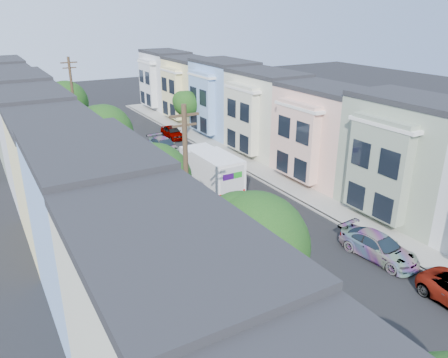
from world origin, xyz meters
name	(u,v)px	position (x,y,z in m)	size (l,w,h in m)	color
ground	(299,267)	(0.00, 0.00, 0.00)	(160.00, 160.00, 0.00)	black
road_slab	(189,185)	(0.00, 15.00, 0.01)	(12.00, 70.00, 0.02)	black
curb_left	(122,199)	(-6.05, 15.00, 0.07)	(0.30, 70.00, 0.15)	gray
curb_right	(247,172)	(6.05, 15.00, 0.07)	(0.30, 70.00, 0.15)	gray
sidewalk_left	(106,202)	(-7.35, 15.00, 0.07)	(2.60, 70.00, 0.15)	gray
sidewalk_right	(258,170)	(7.35, 15.00, 0.07)	(2.60, 70.00, 0.15)	gray
centerline	(189,185)	(0.00, 15.00, 0.00)	(0.12, 70.00, 0.01)	gold
townhouse_row_left	(57,213)	(-11.15, 15.00, 0.00)	(5.00, 70.00, 8.50)	beige
townhouse_row_right	(290,164)	(11.15, 15.00, 0.00)	(5.00, 70.00, 8.50)	beige
tree_b	(252,248)	(-6.30, -4.17, 5.26)	(4.70, 4.70, 7.63)	black
tree_c	(153,181)	(-6.30, 6.85, 4.49)	(4.70, 4.70, 6.86)	black
tree_d	(103,133)	(-6.30, 17.72, 4.94)	(4.70, 4.70, 7.31)	black
tree_e	(66,103)	(-6.30, 32.42, 4.90)	(4.70, 4.70, 7.27)	black
tree_far_r	(186,104)	(6.89, 29.79, 3.83)	(3.10, 3.10, 5.43)	black
utility_pole_near	(187,198)	(-6.30, 2.00, 5.15)	(1.60, 0.26, 10.00)	#42301E
utility_pole_far	(75,108)	(-6.30, 28.00, 5.15)	(1.60, 0.26, 10.00)	#42301E
fedex_truck	(212,169)	(1.30, 13.22, 1.85)	(2.66, 6.91, 3.32)	white
lead_sedan	(164,146)	(1.81, 24.82, 0.77)	(2.15, 5.12, 1.54)	black
parked_left_b	(302,354)	(-4.90, -6.18, 0.64)	(1.35, 3.83, 1.28)	#0E0D3A
parked_left_c	(214,267)	(-4.90, 1.68, 0.66)	(1.57, 4.10, 1.33)	silver
parked_left_d	(141,195)	(-4.90, 13.66, 0.65)	(1.83, 4.36, 1.31)	maroon
parked_right_b	(379,247)	(4.90, -1.66, 0.75)	(2.10, 5.01, 1.50)	silver
parked_right_c	(223,161)	(4.90, 17.42, 0.71)	(2.34, 5.07, 1.41)	black
parked_right_d	(172,132)	(4.90, 29.50, 0.73)	(1.72, 4.49, 1.46)	#081A36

